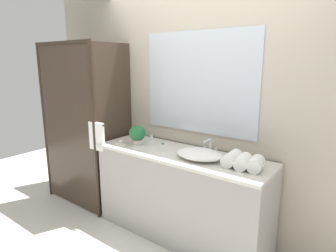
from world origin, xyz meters
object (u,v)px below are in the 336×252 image
Objects in this scene: amenity_bottle_shampoo at (163,147)px; sink_basin at (199,154)px; potted_plant at (137,134)px; rolled_towel_near_edge at (256,164)px; amenity_bottle_lotion at (152,137)px; rolled_towel_middle at (243,162)px; soap_dish at (121,142)px; faucet at (210,148)px; rolled_towel_far_edge at (232,158)px.

sink_basin is at bearing 4.51° from amenity_bottle_shampoo.
potted_plant is 1.12× the size of rolled_towel_near_edge.
sink_basin reaches higher than amenity_bottle_lotion.
amenity_bottle_shampoo reaches higher than amenity_bottle_lotion.
potted_plant is at bearing -179.30° from rolled_towel_middle.
potted_plant is 0.21m from soap_dish.
amenity_bottle_lotion is at bearing 170.43° from rolled_towel_middle.
rolled_towel_near_edge is at bearing 3.81° from soap_dish.
rolled_towel_near_edge is at bearing 1.31° from rolled_towel_middle.
rolled_towel_middle is at bearing 4.01° from soap_dish.
rolled_towel_middle is (0.42, -0.18, 0.01)m from faucet.
soap_dish is 0.55m from amenity_bottle_shampoo.
rolled_towel_middle reaches higher than soap_dish.
sink_basin is 4.51× the size of soap_dish.
faucet reaches higher than rolled_towel_near_edge.
potted_plant reaches higher than amenity_bottle_lotion.
sink_basin is 5.79× the size of amenity_bottle_lotion.
rolled_towel_near_edge is (1.28, -0.19, 0.02)m from amenity_bottle_lotion.
amenity_bottle_shampoo is at bearing 5.24° from soap_dish.
amenity_bottle_lotion reaches higher than soap_dish.
amenity_bottle_lotion is at bearing 171.35° from rolled_towel_near_edge.
sink_basin is 0.77m from potted_plant.
faucet is 0.80m from potted_plant.
faucet reaches higher than rolled_towel_far_edge.
amenity_bottle_shampoo is (0.54, 0.05, 0.03)m from soap_dish.
faucet is at bearing 14.35° from potted_plant.
rolled_towel_near_edge is at bearing -4.73° from rolled_towel_far_edge.
rolled_towel_near_edge is at bearing 0.75° from potted_plant.
amenity_bottle_lotion is at bearing 84.84° from potted_plant.
rolled_towel_near_edge is (1.47, 0.10, 0.04)m from soap_dish.
rolled_towel_far_edge is at bearing 5.31° from soap_dish.
rolled_towel_near_edge is at bearing 2.97° from amenity_bottle_shampoo.
soap_dish is 0.42× the size of rolled_towel_far_edge.
faucet is at bearing 90.00° from sink_basin.
rolled_towel_middle is (1.17, -0.20, 0.02)m from amenity_bottle_lotion.
rolled_towel_middle reaches higher than amenity_bottle_lotion.
rolled_towel_far_edge is at bearing 169.34° from rolled_towel_middle.
faucet reaches higher than soap_dish.
rolled_towel_near_edge reaches higher than rolled_towel_far_edge.
amenity_bottle_shampoo is at bearing -150.21° from faucet.
sink_basin is 2.18× the size of potted_plant.
faucet is 1.70× the size of soap_dish.
rolled_towel_far_edge is at bearing 6.45° from sink_basin.
sink_basin is at bearing -178.07° from rolled_towel_middle.
rolled_towel_middle is (1.19, 0.01, -0.06)m from potted_plant.
faucet is 0.46m from amenity_bottle_shampoo.
amenity_bottle_shampoo is (0.37, -0.03, -0.07)m from potted_plant.
potted_plant is at bearing -95.16° from amenity_bottle_lotion.
rolled_towel_middle is 0.11m from rolled_towel_far_edge.
rolled_towel_far_edge is (-0.11, 0.02, 0.00)m from rolled_towel_middle.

